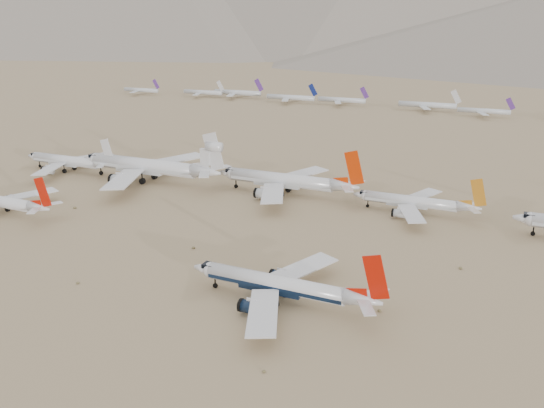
{
  "coord_description": "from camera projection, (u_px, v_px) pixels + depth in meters",
  "views": [
    {
      "loc": [
        44.53,
        -99.44,
        57.74
      ],
      "look_at": [
        -17.99,
        39.68,
        7.0
      ],
      "focal_mm": 35.0,
      "sensor_mm": 36.0,
      "label": 1
    }
  ],
  "objects": [
    {
      "name": "row2_gold_tail",
      "position": [
        416.0,
        202.0,
        172.18
      ],
      "size": [
        39.79,
        38.92,
        14.17
      ],
      "color": "silver",
      "rests_on": "ground"
    },
    {
      "name": "main_airliner",
      "position": [
        283.0,
        285.0,
        115.94
      ],
      "size": [
        43.34,
        42.33,
        15.29
      ],
      "color": "silver",
      "rests_on": "ground"
    },
    {
      "name": "row2_white_twin",
      "position": [
        69.0,
        161.0,
        222.8
      ],
      "size": [
        44.66,
        43.7,
        15.96
      ],
      "color": "silver",
      "rests_on": "ground"
    },
    {
      "name": "distant_storage_row",
      "position": [
        421.0,
        104.0,
        389.21
      ],
      "size": [
        567.6,
        61.31,
        15.07
      ],
      "color": "silver",
      "rests_on": "ground"
    },
    {
      "name": "row2_white_trijet",
      "position": [
        151.0,
        166.0,
        207.08
      ],
      "size": [
        62.68,
        61.26,
        22.21
      ],
      "color": "silver",
      "rests_on": "ground"
    },
    {
      "name": "row2_orange_tail",
      "position": [
        287.0,
        181.0,
        191.43
      ],
      "size": [
        52.88,
        51.73,
        18.86
      ],
      "color": "silver",
      "rests_on": "ground"
    },
    {
      "name": "second_airliner",
      "position": [
        1.0,
        202.0,
        171.62
      ],
      "size": [
        41.88,
        40.94,
        14.85
      ],
      "color": "silver",
      "rests_on": "ground"
    },
    {
      "name": "desert_scrub",
      "position": [
        210.0,
        361.0,
        96.16
      ],
      "size": [
        261.14,
        121.67,
        0.63
      ],
      "color": "brown",
      "rests_on": "ground"
    },
    {
      "name": "ground",
      "position": [
        273.0,
        293.0,
        121.61
      ],
      "size": [
        7000.0,
        7000.0,
        0.0
      ],
      "primitive_type": "plane",
      "color": "#84694C",
      "rests_on": "ground"
    }
  ]
}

